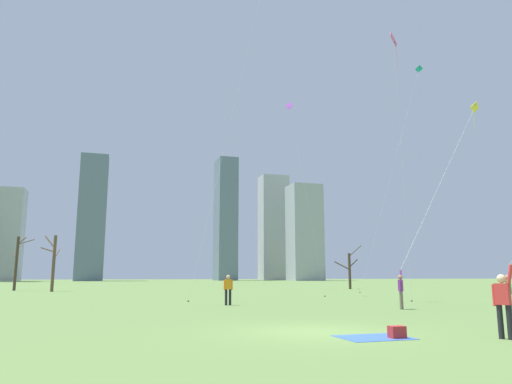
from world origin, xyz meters
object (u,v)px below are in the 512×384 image
(distant_kite_high_overhead_teal, at_px, (411,99))
(picnic_spot, at_px, (387,334))
(distant_kite_drifting_left_pink, at_px, (395,59))
(bare_tree_leftmost, at_px, (349,269))
(bare_tree_left_of_center, at_px, (53,261))
(bystander_watching_nearby, at_px, (509,293))
(distant_kite_drifting_right_purple, at_px, (294,132))
(bystander_far_off_by_trees, at_px, (228,288))
(kite_flyer_far_back_yellow, at_px, (412,261))
(bare_tree_right_of_center, at_px, (17,262))

(distant_kite_high_overhead_teal, height_order, picnic_spot, distant_kite_high_overhead_teal)
(distant_kite_drifting_left_pink, distance_m, bare_tree_leftmost, 32.08)
(picnic_spot, xyz_separation_m, bare_tree_left_of_center, (-12.69, 41.14, 2.92))
(bystander_watching_nearby, bearing_deg, distant_kite_drifting_right_purple, 94.65)
(bystander_far_off_by_trees, distance_m, distant_kite_drifting_left_pink, 17.79)
(bare_tree_left_of_center, bearing_deg, distant_kite_drifting_left_pink, -51.02)
(bare_tree_left_of_center, bearing_deg, kite_flyer_far_back_yellow, -57.04)
(distant_kite_drifting_right_purple, bearing_deg, distant_kite_high_overhead_teal, 18.68)
(bystander_far_off_by_trees, distance_m, bare_tree_right_of_center, 35.34)
(distant_kite_drifting_right_purple, bearing_deg, kite_flyer_far_back_yellow, -87.02)
(bystander_far_off_by_trees, distance_m, distant_kite_high_overhead_teal, 32.88)
(kite_flyer_far_back_yellow, distance_m, distant_kite_high_overhead_teal, 29.67)
(bystander_watching_nearby, distance_m, distant_kite_drifting_right_purple, 23.09)
(distant_kite_high_overhead_teal, distance_m, bare_tree_right_of_center, 45.50)
(distant_kite_high_overhead_teal, xyz_separation_m, picnic_spot, (-21.99, -29.10, -19.55))
(distant_kite_drifting_left_pink, bearing_deg, picnic_spot, -125.97)
(distant_kite_drifting_right_purple, height_order, picnic_spot, distant_kite_drifting_right_purple)
(picnic_spot, bearing_deg, distant_kite_drifting_right_purple, 73.96)
(kite_flyer_far_back_yellow, height_order, bystander_far_off_by_trees, kite_flyer_far_back_yellow)
(bystander_watching_nearby, height_order, bare_tree_right_of_center, bare_tree_right_of_center)
(bystander_watching_nearby, height_order, picnic_spot, bystander_watching_nearby)
(kite_flyer_far_back_yellow, xyz_separation_m, distant_kite_drifting_right_purple, (-0.74, 14.23, 11.01))
(distant_kite_drifting_right_purple, distance_m, picnic_spot, 28.26)
(bystander_watching_nearby, xyz_separation_m, bare_tree_left_of_center, (-21.18, 36.54, 2.11))
(bystander_far_off_by_trees, bearing_deg, distant_kite_drifting_right_purple, 50.92)
(bystander_far_off_by_trees, height_order, picnic_spot, bystander_far_off_by_trees)
(distant_kite_drifting_left_pink, bearing_deg, bystander_far_off_by_trees, 173.85)
(picnic_spot, bearing_deg, kite_flyer_far_back_yellow, 51.96)
(kite_flyer_far_back_yellow, xyz_separation_m, bystander_far_off_by_trees, (-8.42, 4.78, -1.40))
(bare_tree_leftmost, bearing_deg, bare_tree_right_of_center, 172.19)
(bare_tree_right_of_center, bearing_deg, bystander_watching_nearby, -58.44)
(kite_flyer_far_back_yellow, distance_m, distant_kite_drifting_left_pink, 13.57)
(bystander_watching_nearby, relative_size, distant_kite_drifting_right_purple, 0.10)
(bystander_far_off_by_trees, xyz_separation_m, picnic_spot, (0.78, -14.55, -0.81))
(bare_tree_right_of_center, bearing_deg, bystander_far_off_by_trees, -62.80)
(distant_kite_high_overhead_teal, bearing_deg, bystander_watching_nearby, -118.85)
(distant_kite_high_overhead_teal, bearing_deg, picnic_spot, -127.07)
(distant_kite_drifting_right_purple, relative_size, picnic_spot, 8.73)
(distant_kite_drifting_left_pink, relative_size, bare_tree_leftmost, 3.24)
(kite_flyer_far_back_yellow, xyz_separation_m, bare_tree_left_of_center, (-20.34, 31.36, 0.71))
(bystander_watching_nearby, height_order, distant_kite_drifting_left_pink, distant_kite_drifting_left_pink)
(bystander_far_off_by_trees, xyz_separation_m, distant_kite_high_overhead_teal, (22.76, 14.56, 18.74))
(bystander_far_off_by_trees, distance_m, bare_tree_leftmost, 33.74)
(bystander_far_off_by_trees, distance_m, distant_kite_drifting_right_purple, 17.39)
(kite_flyer_far_back_yellow, distance_m, bare_tree_left_of_center, 37.39)
(distant_kite_drifting_right_purple, height_order, bare_tree_left_of_center, distant_kite_drifting_right_purple)
(kite_flyer_far_back_yellow, height_order, bystander_watching_nearby, kite_flyer_far_back_yellow)
(bystander_far_off_by_trees, xyz_separation_m, distant_kite_drifting_left_pink, (10.51, -1.13, 14.31))
(distant_kite_high_overhead_teal, bearing_deg, kite_flyer_far_back_yellow, -126.57)
(picnic_spot, distance_m, bare_tree_right_of_center, 49.03)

